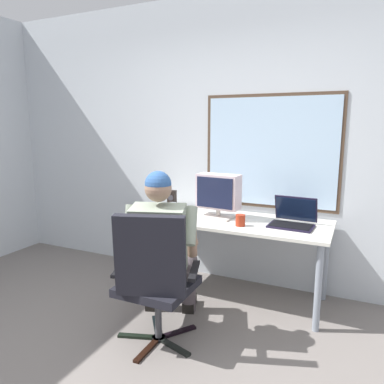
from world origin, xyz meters
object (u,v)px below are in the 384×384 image
Objects in this scene: person_seated at (163,249)px; coffee_mug at (240,220)px; desk_speaker at (172,200)px; crt_monitor at (218,193)px; cd_case at (158,215)px; office_chair at (154,275)px; laptop at (293,218)px; desk at (228,228)px; wine_glass at (172,207)px.

person_seated reaches higher than coffee_mug.
desk_speaker is at bearing 113.61° from person_seated.
crt_monitor is 2.40× the size of cd_case.
laptop is at bearing 54.16° from office_chair.
desk is 0.58m from laptop.
wine_glass is 0.66m from coffee_mug.
desk is 18.50× the size of coffee_mug.
desk is 10.66× the size of cd_case.
desk is 0.33m from crt_monitor.
coffee_mug is (0.42, 0.58, 0.13)m from person_seated.
desk is 9.25× the size of desk_speaker.
wine_glass is at bearing 111.11° from person_seated.
office_chair is 1.25m from desk_speaker.
crt_monitor is (0.09, 1.01, 0.41)m from office_chair.
crt_monitor is at bearing 177.02° from desk.
office_chair is 1.09m from crt_monitor.
laptop is at bearing 28.01° from coffee_mug.
cd_case is (-0.16, 0.01, -0.09)m from wine_glass.
desk_speaker is at bearing 168.65° from desk.
desk_speaker is (-0.39, 0.88, 0.18)m from person_seated.
coffee_mug is at bearing 66.91° from office_chair.
desk is 1.42× the size of person_seated.
laptop reaches higher than desk_speaker.
office_chair is 0.93m from coffee_mug.
crt_monitor is at bearing 78.41° from person_seated.
person_seated is 1.15m from laptop.
desk is at bearing -2.98° from crt_monitor.
desk_speaker is 0.87m from coffee_mug.
coffee_mug is (0.66, -0.02, -0.04)m from wine_glass.
laptop is at bearing 44.09° from person_seated.
crt_monitor reaches higher than desk_speaker.
desk_speaker is (-1.21, 0.09, 0.03)m from laptop.
desk_speaker reaches higher than coffee_mug.
wine_glass is at bearing -169.75° from laptop.
crt_monitor is 1.07× the size of laptop.
cd_case is at bearing 118.56° from office_chair.
office_chair reaches higher than coffee_mug.
wine_glass is 0.19m from cd_case.
laptop is (0.82, 0.80, 0.14)m from person_seated.
wine_glass reaches higher than coffee_mug.
coffee_mug reaches higher than cd_case.
person_seated reaches higher than desk.
cd_case reaches higher than desk.
office_chair is at bearing -113.09° from coffee_mug.
laptop is (0.75, 1.04, 0.24)m from office_chair.
office_chair reaches higher than wine_glass.
crt_monitor is at bearing 14.88° from cd_case.
desk is 0.68m from desk_speaker.
coffee_mug is at bearing -33.53° from crt_monitor.
laptop is (0.67, 0.03, -0.17)m from crt_monitor.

